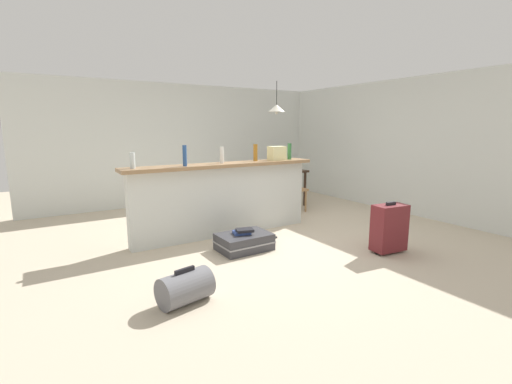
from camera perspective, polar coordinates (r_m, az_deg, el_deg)
ground_plane at (r=5.43m, az=1.60°, el=-7.13°), size 13.00×13.00×0.05m
wall_back at (r=7.91m, az=-10.73°, el=7.60°), size 6.60×0.10×2.50m
wall_right at (r=7.51m, az=20.27°, el=7.00°), size 0.10×6.00×2.50m
partition_half_wall at (r=5.34m, az=-5.11°, el=-1.45°), size 2.80×0.20×1.04m
bar_countertop at (r=5.25m, az=-5.21°, el=4.36°), size 2.96×0.40×0.05m
bottle_clear at (r=4.81m, az=-19.25°, el=4.80°), size 0.07×0.07×0.21m
bottle_blue at (r=4.91m, az=-11.39°, el=5.74°), size 0.06×0.06×0.28m
bottle_white at (r=5.27m, az=-5.51°, el=5.94°), size 0.06×0.06×0.24m
bottle_amber at (r=5.57m, az=-0.10°, el=6.35°), size 0.07×0.07×0.26m
bottle_green at (r=5.88m, az=5.40°, el=6.52°), size 0.06×0.06×0.26m
grocery_bag at (r=5.74m, az=3.38°, el=6.25°), size 0.26×0.18×0.22m
dining_table at (r=7.32m, az=3.25°, el=2.80°), size 1.10×0.80×0.74m
dining_chair_near_partition at (r=6.92m, az=5.78°, el=1.23°), size 0.41×0.41×0.93m
pendant_lamp at (r=7.20m, az=3.32°, el=13.29°), size 0.34×0.34×0.64m
suitcase_flat_charcoal at (r=4.76m, az=-1.89°, el=-7.98°), size 0.83×0.50×0.22m
suitcase_upright_maroon at (r=4.91m, az=20.62°, el=-5.38°), size 0.47×0.29×0.67m
duffel_bag_grey at (r=3.45m, az=-11.29°, el=-14.83°), size 0.53×0.39×0.34m
book_stack at (r=4.70m, az=-2.08°, el=-6.34°), size 0.28×0.25×0.07m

